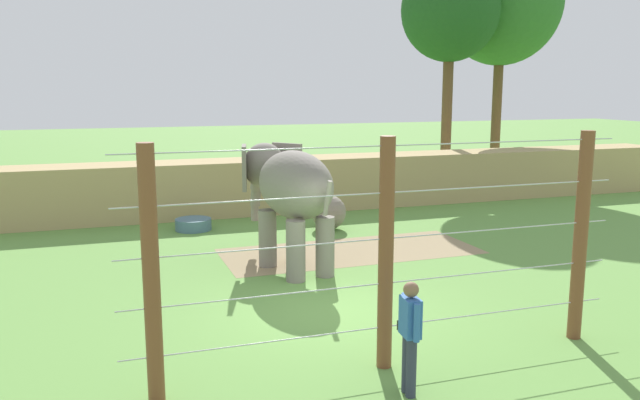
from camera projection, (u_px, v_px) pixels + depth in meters
name	position (u px, v px, depth m)	size (l,w,h in m)	color
ground_plane	(331.00, 310.00, 12.68)	(120.00, 120.00, 0.00)	#609342
dirt_patch	(351.00, 251.00, 17.17)	(6.81, 2.84, 0.01)	#937F5B
embankment_wall	(229.00, 187.00, 22.14)	(36.00, 1.80, 1.85)	tan
elephant	(289.00, 189.00, 15.28)	(2.01, 3.91, 2.94)	gray
enrichment_ball	(329.00, 212.00, 19.71)	(1.07, 1.07, 1.07)	gray
cable_fence	(389.00, 254.00, 9.83)	(8.13, 0.24, 3.63)	brown
zookeeper	(410.00, 333.00, 9.05)	(0.25, 0.59, 1.67)	#33384C
water_tub	(193.00, 224.00, 19.69)	(1.10, 1.10, 0.35)	slate
tree_far_left	(502.00, 2.00, 28.79)	(5.36, 5.36, 10.90)	brown
tree_left_of_centre	(450.00, 11.00, 26.61)	(4.07, 4.07, 9.62)	brown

